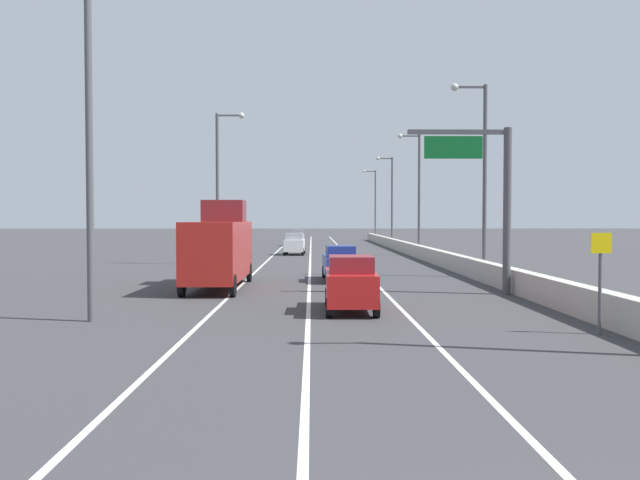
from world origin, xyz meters
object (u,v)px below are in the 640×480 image
(lamp_post_right_third, at_px, (417,187))
(lamp_post_left_near, at_px, (96,128))
(lamp_post_right_fifth, at_px, (374,200))
(car_silver_0, at_px, (297,238))
(lamp_post_right_second, at_px, (481,168))
(lamp_post_right_fourth, at_px, (390,195))
(speed_advisory_sign, at_px, (600,275))
(lamp_post_left_mid, at_px, (221,179))
(car_red_1, at_px, (351,283))
(box_truck, at_px, (219,248))
(overhead_sign_gantry, at_px, (491,190))
(car_white_3, at_px, (295,244))
(car_blue_2, at_px, (340,263))

(lamp_post_right_third, xyz_separation_m, lamp_post_left_near, (-16.81, -38.05, 0.00))
(lamp_post_right_fifth, relative_size, car_silver_0, 2.45)
(lamp_post_right_second, relative_size, lamp_post_right_fourth, 1.00)
(speed_advisory_sign, bearing_deg, lamp_post_left_near, 170.46)
(lamp_post_right_fifth, height_order, car_silver_0, lamp_post_right_fifth)
(lamp_post_right_fourth, height_order, lamp_post_left_mid, same)
(lamp_post_right_second, xyz_separation_m, lamp_post_right_third, (-0.14, 22.03, 0.00))
(lamp_post_right_third, relative_size, car_red_1, 2.61)
(lamp_post_right_fifth, xyz_separation_m, lamp_post_left_near, (-17.11, -82.10, 0.00))
(box_truck, bearing_deg, lamp_post_right_third, 62.89)
(speed_advisory_sign, distance_m, lamp_post_right_fifth, 84.86)
(overhead_sign_gantry, distance_m, lamp_post_left_mid, 24.14)
(car_white_3, bearing_deg, lamp_post_right_second, -64.22)
(car_red_1, bearing_deg, lamp_post_right_fifth, 83.87)
(speed_advisory_sign, xyz_separation_m, lamp_post_right_third, (1.21, 40.67, 4.63))
(lamp_post_right_fifth, distance_m, car_blue_2, 68.92)
(car_white_3, relative_size, box_truck, 0.49)
(car_blue_2, bearing_deg, car_red_1, -90.57)
(speed_advisory_sign, distance_m, lamp_post_right_second, 19.26)
(car_silver_0, bearing_deg, lamp_post_right_third, -61.79)
(overhead_sign_gantry, xyz_separation_m, car_blue_2, (-6.50, 6.49, -3.75))
(lamp_post_left_near, bearing_deg, lamp_post_left_mid, 89.23)
(overhead_sign_gantry, height_order, car_silver_0, overhead_sign_gantry)
(lamp_post_left_mid, distance_m, car_blue_2, 15.96)
(car_red_1, xyz_separation_m, car_blue_2, (0.12, 11.65, -0.05))
(lamp_post_right_third, distance_m, lamp_post_left_near, 41.60)
(lamp_post_right_second, relative_size, car_silver_0, 2.45)
(speed_advisory_sign, height_order, lamp_post_right_fifth, lamp_post_right_fifth)
(overhead_sign_gantry, bearing_deg, lamp_post_right_fourth, 87.93)
(lamp_post_right_fourth, bearing_deg, car_silver_0, -177.98)
(speed_advisory_sign, bearing_deg, lamp_post_left_mid, 117.68)
(car_silver_0, bearing_deg, lamp_post_right_second, -74.95)
(lamp_post_right_fifth, height_order, lamp_post_left_mid, same)
(lamp_post_right_fourth, relative_size, lamp_post_left_mid, 1.00)
(lamp_post_left_mid, relative_size, box_truck, 1.35)
(speed_advisory_sign, bearing_deg, car_red_1, 145.25)
(lamp_post_right_third, distance_m, box_truck, 31.56)
(car_red_1, relative_size, car_white_3, 1.06)
(lamp_post_right_fifth, height_order, car_blue_2, lamp_post_right_fifth)
(lamp_post_right_fourth, distance_m, lamp_post_left_near, 62.45)
(car_silver_0, distance_m, car_blue_2, 45.86)
(car_red_1, xyz_separation_m, box_truck, (-5.97, 7.95, 0.97))
(overhead_sign_gantry, height_order, lamp_post_right_fourth, lamp_post_right_fourth)
(car_blue_2, height_order, box_truck, box_truck)
(lamp_post_right_fifth, distance_m, box_truck, 73.46)
(lamp_post_right_second, distance_m, car_silver_0, 45.50)
(lamp_post_right_fourth, relative_size, lamp_post_left_near, 1.00)
(car_red_1, relative_size, box_truck, 0.52)
(speed_advisory_sign, bearing_deg, lamp_post_right_fifth, 88.97)
(lamp_post_right_third, relative_size, car_silver_0, 2.45)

